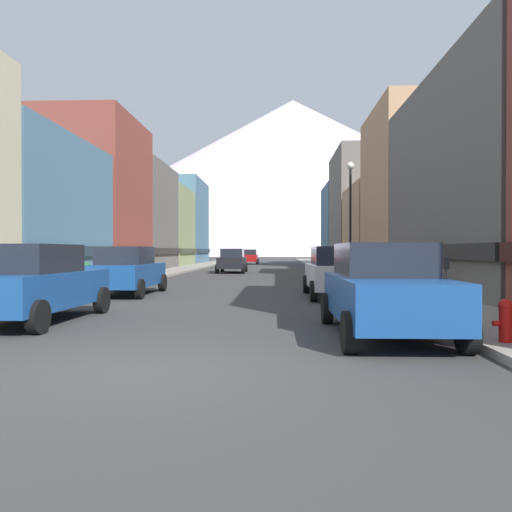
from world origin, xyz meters
name	(u,v)px	position (x,y,z in m)	size (l,w,h in m)	color
ground_plane	(146,373)	(0.00, 0.00, 0.00)	(400.00, 400.00, 0.00)	#393939
sidewalk_left	(182,269)	(-6.25, 35.00, 0.07)	(2.50, 100.00, 0.15)	gray
sidewalk_right	(332,269)	(6.25, 35.00, 0.07)	(2.50, 100.00, 0.15)	gray
storefront_left_2	(80,200)	(-11.30, 25.86, 4.96)	(7.90, 8.45, 10.26)	brown
storefront_left_3	(131,220)	(-10.63, 35.15, 4.27)	(6.57, 9.27, 8.85)	#66605B
storefront_left_4	(142,229)	(-12.29, 44.74, 3.90)	(9.89, 8.92, 8.10)	#8C9966
storefront_left_5	(176,224)	(-10.84, 54.98, 4.99)	(6.99, 10.74, 10.33)	slate
storefront_right_2	(452,196)	(12.24, 24.00, 4.92)	(9.77, 8.79, 10.17)	tan
storefront_right_3	(394,230)	(11.00, 33.55, 3.25)	(7.31, 9.17, 6.75)	tan
storefront_right_4	(382,211)	(12.29, 44.18, 5.60)	(9.89, 11.00, 11.55)	#66605B
storefront_right_5	(365,226)	(12.43, 55.05, 4.62)	(10.15, 9.85, 9.57)	slate
car_left_0	(34,283)	(-3.80, 4.59, 0.90)	(2.17, 4.45, 1.78)	#19478C
car_left_1	(127,271)	(-3.80, 11.63, 0.90)	(2.07, 4.41, 1.78)	#19478C
car_right_0	(384,289)	(3.80, 3.11, 0.90)	(2.10, 4.42, 1.78)	#19478C
car_right_1	(336,272)	(3.80, 11.02, 0.90)	(2.12, 4.43, 1.78)	silver
car_driving_0	(250,257)	(-1.60, 53.65, 0.90)	(2.06, 4.40, 1.78)	#9E1111
car_driving_1	(232,261)	(-1.60, 30.31, 0.90)	(2.06, 4.40, 1.78)	black
fire_hydrant_near	(505,319)	(5.45, 1.69, 0.53)	(0.40, 0.22, 0.70)	red
parking_meter_near	(446,277)	(5.75, 5.49, 1.01)	(0.14, 0.10, 1.33)	#595960
trash_bin_right	(409,279)	(6.35, 11.06, 0.64)	(0.59, 0.59, 0.98)	#4C5156
potted_plant_0	(407,276)	(7.00, 13.95, 0.58)	(0.49, 0.49, 0.81)	#4C4C51
potted_plant_1	(67,274)	(-7.00, 13.86, 0.65)	(0.61, 0.61, 0.90)	#4C4C51
potted_plant_2	(85,271)	(-7.00, 15.78, 0.70)	(0.65, 0.65, 0.96)	gray
pedestrian_0	(400,272)	(6.25, 11.97, 0.85)	(0.36, 0.36, 1.53)	brown
streetlamp_right	(350,203)	(5.35, 18.29, 3.99)	(0.36, 0.36, 5.86)	black
mountain_backdrop	(293,177)	(9.79, 260.00, 40.80)	(275.99, 275.99, 81.61)	silver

